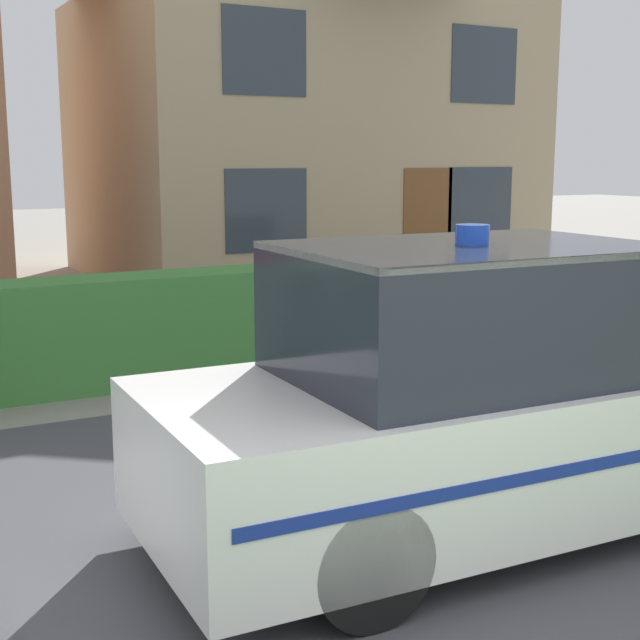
% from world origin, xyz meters
% --- Properties ---
extents(road_strip, '(28.00, 5.09, 0.01)m').
position_xyz_m(road_strip, '(0.00, 3.51, 0.01)').
color(road_strip, '#424247').
rests_on(road_strip, ground).
extents(garden_hedge, '(8.57, 0.71, 1.11)m').
position_xyz_m(garden_hedge, '(1.19, 7.12, 0.55)').
color(garden_hedge, '#3D7F38').
rests_on(garden_hedge, ground).
extents(police_car, '(4.52, 1.84, 1.88)m').
position_xyz_m(police_car, '(1.11, 2.56, 0.82)').
color(police_car, black).
rests_on(police_car, road_strip).
extents(house_right, '(8.01, 6.64, 6.95)m').
position_xyz_m(house_right, '(5.67, 14.33, 3.54)').
color(house_right, tan).
rests_on(house_right, ground).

